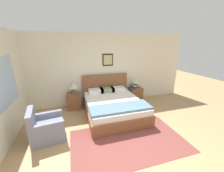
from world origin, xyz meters
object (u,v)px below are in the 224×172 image
nightstand_near_window (74,101)px  table_lamp_near_window (73,86)px  nightstand_by_door (135,94)px  table_lamp_by_door (136,80)px  bed (113,106)px  armchair (46,129)px

nightstand_near_window → table_lamp_near_window: table_lamp_near_window is taller
nightstand_by_door → table_lamp_by_door: bearing=-115.9°
table_lamp_by_door → bed: bearing=-146.3°
bed → nightstand_near_window: (-1.20, 0.81, -0.02)m
armchair → nightstand_near_window: (0.70, 1.53, -0.01)m
armchair → table_lamp_near_window: size_ratio=1.92×
armchair → table_lamp_by_door: table_lamp_by_door is taller
armchair → nightstand_near_window: armchair is taller
nightstand_near_window → nightstand_by_door: same height
nightstand_near_window → nightstand_by_door: size_ratio=1.00×
armchair → nightstand_by_door: bearing=108.1°
nightstand_near_window → armchair: bearing=-114.7°
armchair → nightstand_near_window: size_ratio=1.51×
nightstand_by_door → table_lamp_near_window: 2.46m
bed → nightstand_near_window: size_ratio=3.86×
bed → nightstand_near_window: bearing=145.9°
nightstand_near_window → bed: bearing=-34.1°
bed → table_lamp_near_window: bearing=146.0°
nightstand_near_window → nightstand_by_door: bearing=0.0°
bed → nightstand_near_window: bed is taller
armchair → nightstand_by_door: size_ratio=1.51×
nightstand_by_door → table_lamp_by_door: 0.58m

